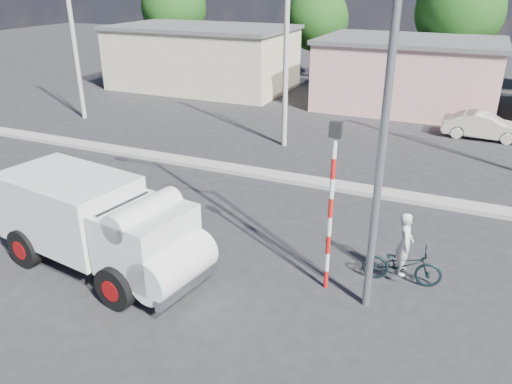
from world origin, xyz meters
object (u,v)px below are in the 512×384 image
at_px(traffic_pole, 332,195).
at_px(streetlight, 379,102).
at_px(bicycle, 402,265).
at_px(car_cream, 484,126).
at_px(truck, 101,224).
at_px(cyclist, 404,254).

bearing_deg(traffic_pole, streetlight, -17.73).
relative_size(bicycle, streetlight, 0.22).
bearing_deg(car_cream, traffic_pole, 169.18).
relative_size(truck, streetlight, 0.70).
bearing_deg(bicycle, truck, 102.03).
distance_m(traffic_pole, streetlight, 2.56).
xyz_separation_m(bicycle, car_cream, (1.58, 14.43, 0.10)).
bearing_deg(car_cream, streetlight, 172.70).
distance_m(bicycle, streetlight, 4.70).
bearing_deg(streetlight, bicycle, 60.09).
xyz_separation_m(truck, cyclist, (7.40, 2.62, -0.54)).
xyz_separation_m(bicycle, streetlight, (-0.76, -1.33, 4.44)).
bearing_deg(traffic_pole, bicycle, 31.13).
relative_size(truck, cyclist, 3.74).
bearing_deg(streetlight, car_cream, 81.52).
relative_size(bicycle, traffic_pole, 0.46).
distance_m(bicycle, cyclist, 0.31).
height_order(bicycle, streetlight, streetlight).
relative_size(car_cream, streetlight, 0.42).
bearing_deg(car_cream, cyclist, 174.91).
bearing_deg(bicycle, car_cream, -13.71).
bearing_deg(truck, car_cream, 70.82).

